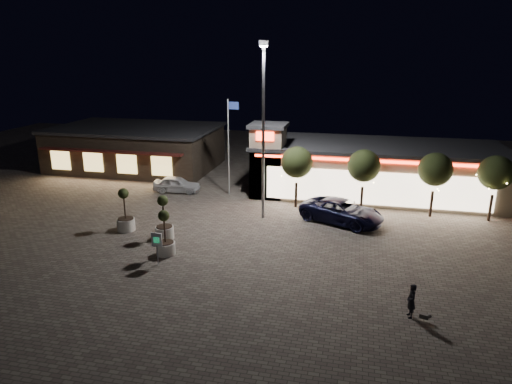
% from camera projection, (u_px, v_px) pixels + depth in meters
% --- Properties ---
extents(ground, '(90.00, 90.00, 0.00)m').
position_uv_depth(ground, '(200.00, 262.00, 26.45)').
color(ground, '#665D52').
rests_on(ground, ground).
extents(retail_building, '(20.40, 8.40, 6.10)m').
position_uv_depth(retail_building, '(369.00, 168.00, 38.50)').
color(retail_building, tan).
rests_on(retail_building, ground).
extents(restaurant_building, '(16.40, 11.00, 4.30)m').
position_uv_depth(restaurant_building, '(137.00, 147.00, 47.40)').
color(restaurant_building, '#382D23').
rests_on(restaurant_building, ground).
extents(floodlight_pole, '(0.60, 0.40, 12.38)m').
position_uv_depth(floodlight_pole, '(263.00, 122.00, 31.41)').
color(floodlight_pole, gray).
rests_on(floodlight_pole, ground).
extents(flagpole, '(0.95, 0.10, 8.00)m').
position_uv_depth(flagpole, '(230.00, 139.00, 37.57)').
color(flagpole, white).
rests_on(flagpole, ground).
extents(string_tree_a, '(2.42, 2.42, 4.79)m').
position_uv_depth(string_tree_a, '(297.00, 162.00, 34.79)').
color(string_tree_a, '#332319').
rests_on(string_tree_a, ground).
extents(string_tree_b, '(2.42, 2.42, 4.79)m').
position_uv_depth(string_tree_b, '(364.00, 166.00, 33.73)').
color(string_tree_b, '#332319').
rests_on(string_tree_b, ground).
extents(string_tree_c, '(2.42, 2.42, 4.79)m').
position_uv_depth(string_tree_c, '(435.00, 170.00, 32.66)').
color(string_tree_c, '#332319').
rests_on(string_tree_c, ground).
extents(string_tree_d, '(2.42, 2.42, 4.79)m').
position_uv_depth(string_tree_d, '(496.00, 173.00, 31.81)').
color(string_tree_d, '#332319').
rests_on(string_tree_d, ground).
extents(pickup_truck, '(6.53, 4.86, 1.65)m').
position_uv_depth(pickup_truck, '(342.00, 211.00, 32.31)').
color(pickup_truck, black).
rests_on(pickup_truck, ground).
extents(white_sedan, '(4.15, 1.94, 1.37)m').
position_uv_depth(white_sedan, '(177.00, 184.00, 39.36)').
color(white_sedan, silver).
rests_on(white_sedan, ground).
extents(pedestrian, '(0.51, 0.67, 1.63)m').
position_uv_depth(pedestrian, '(411.00, 301.00, 20.71)').
color(pedestrian, black).
rests_on(pedestrian, ground).
extents(dog, '(0.52, 0.28, 0.28)m').
position_uv_depth(dog, '(426.00, 316.00, 20.47)').
color(dog, '#59514C').
rests_on(dog, ground).
extents(planter_left, '(1.21, 1.21, 2.97)m').
position_uv_depth(planter_left, '(125.00, 217.00, 30.85)').
color(planter_left, silver).
rests_on(planter_left, ground).
extents(planter_mid, '(1.14, 1.14, 2.80)m').
position_uv_depth(planter_mid, '(165.00, 241.00, 27.15)').
color(planter_mid, silver).
rests_on(planter_mid, ground).
extents(planter_right, '(1.20, 1.20, 2.94)m').
position_uv_depth(planter_right, '(164.00, 225.00, 29.48)').
color(planter_right, silver).
rests_on(planter_right, ground).
extents(valet_sign, '(0.64, 0.09, 1.95)m').
position_uv_depth(valet_sign, '(157.00, 243.00, 25.66)').
color(valet_sign, gray).
rests_on(valet_sign, ground).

